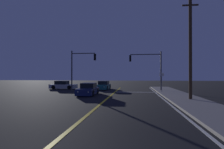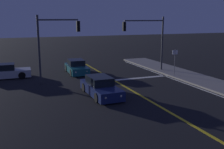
# 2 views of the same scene
# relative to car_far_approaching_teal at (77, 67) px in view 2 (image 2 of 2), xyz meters

# --- Properties ---
(lane_line_center) EXTENTS (0.20, 37.81, 0.01)m
(lane_line_center) POSITION_rel_car_far_approaching_teal_xyz_m (2.32, -14.08, -0.57)
(lane_line_center) COLOR gold
(lane_line_center) RESTS_ON ground
(stop_bar) EXTENTS (5.49, 0.50, 0.01)m
(stop_bar) POSITION_rel_car_far_approaching_teal_xyz_m (5.06, -4.46, -0.57)
(stop_bar) COLOR silver
(stop_bar) RESTS_ON ground
(car_far_approaching_teal) EXTENTS (1.91, 4.33, 1.34)m
(car_far_approaching_teal) POSITION_rel_car_far_approaching_teal_xyz_m (0.00, 0.00, 0.00)
(car_far_approaching_teal) COLOR #195960
(car_far_approaching_teal) RESTS_ON ground
(car_side_waiting_navy) EXTENTS (1.91, 4.77, 1.34)m
(car_side_waiting_navy) POSITION_rel_car_far_approaching_teal_xyz_m (-0.32, -8.46, 0.00)
(car_side_waiting_navy) COLOR navy
(car_side_waiting_navy) RESTS_ON ground
(car_following_oncoming_silver) EXTENTS (4.37, 1.96, 1.34)m
(car_following_oncoming_silver) POSITION_rel_car_far_approaching_teal_xyz_m (-6.68, 0.03, 0.00)
(car_following_oncoming_silver) COLOR #B2B5BA
(car_following_oncoming_silver) RESTS_ON ground
(traffic_signal_near_right) EXTENTS (4.55, 0.28, 5.62)m
(traffic_signal_near_right) POSITION_rel_car_far_approaching_teal_xyz_m (6.94, -2.16, 3.21)
(traffic_signal_near_right) COLOR #38383D
(traffic_signal_near_right) RESTS_ON ground
(traffic_signal_far_left) EXTENTS (3.58, 0.28, 5.73)m
(traffic_signal_far_left) POSITION_rel_car_far_approaching_teal_xyz_m (-2.70, -3.56, 3.22)
(traffic_signal_far_left) COLOR #38383D
(traffic_signal_far_left) RESTS_ON ground
(street_sign_corner) EXTENTS (0.56, 0.06, 2.56)m
(street_sign_corner) POSITION_rel_car_far_approaching_teal_xyz_m (8.31, -4.96, 1.13)
(street_sign_corner) COLOR slate
(street_sign_corner) RESTS_ON ground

